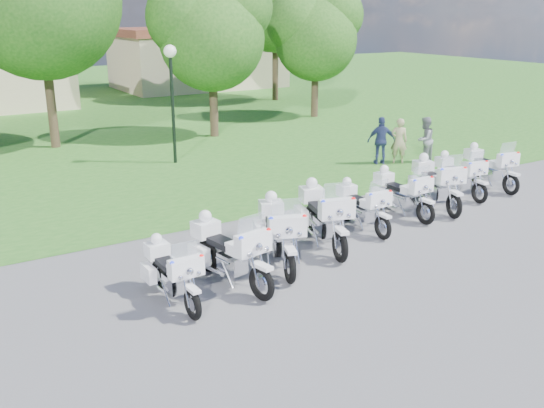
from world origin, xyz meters
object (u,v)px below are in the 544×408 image
motorcycle_2 (278,232)px  motorcycle_5 (401,192)px  motorcycle_0 (171,272)px  motorcycle_7 (459,175)px  motorcycle_3 (323,215)px  motorcycle_4 (361,205)px  motorcycle_1 (228,251)px  bystander_c (381,141)px  bystander_b (424,140)px  lamp_post (171,75)px  bystander_a (399,141)px  motorcycle_8 (489,166)px  motorcycle_6 (436,183)px

motorcycle_2 → motorcycle_5: (4.54, 1.05, -0.09)m
motorcycle_0 → motorcycle_7: 10.17m
motorcycle_3 → motorcycle_4: size_ratio=1.18×
motorcycle_2 → motorcycle_1: bearing=33.9°
motorcycle_0 → motorcycle_2: 2.74m
motorcycle_2 → bystander_c: 9.67m
motorcycle_3 → bystander_c: 8.30m
motorcycle_7 → bystander_b: size_ratio=1.34×
lamp_post → bystander_c: 7.73m
bystander_a → bystander_c: size_ratio=0.96×
motorcycle_1 → motorcycle_4: motorcycle_1 is taller
motorcycle_8 → bystander_c: bearing=-70.1°
motorcycle_4 → bystander_a: bearing=-136.5°
bystander_a → bystander_b: bystander_b is taller
motorcycle_6 → bystander_c: bearing=-96.5°
lamp_post → bystander_c: lamp_post is taller
motorcycle_0 → bystander_a: bystander_a is taller
motorcycle_0 → motorcycle_8: bearing=-170.9°
motorcycle_1 → bystander_c: bystander_c is taller
motorcycle_5 → lamp_post: lamp_post is taller
motorcycle_1 → motorcycle_7: bearing=-177.3°
motorcycle_5 → lamp_post: size_ratio=0.54×
motorcycle_5 → motorcycle_7: motorcycle_5 is taller
motorcycle_5 → motorcycle_2: bearing=12.6°
motorcycle_4 → bystander_c: size_ratio=1.26×
motorcycle_6 → motorcycle_3: bearing=26.4°
motorcycle_3 → lamp_post: (0.20, 9.28, 2.41)m
motorcycle_0 → lamp_post: 11.33m
motorcycle_8 → lamp_post: bearing=-41.0°
bystander_c → motorcycle_7: bearing=108.7°
motorcycle_8 → bystander_c: bystander_c is taller
lamp_post → bystander_c: (6.20, -4.01, -2.29)m
motorcycle_4 → motorcycle_8: 5.86m
motorcycle_3 → motorcycle_4: bearing=-149.5°
motorcycle_6 → bystander_c: 5.00m
lamp_post → bystander_b: size_ratio=2.52×
motorcycle_8 → bystander_b: size_ratio=1.41×
motorcycle_8 → motorcycle_7: bearing=11.9°
motorcycle_3 → bystander_b: (7.91, 4.66, 0.10)m
motorcycle_2 → bystander_a: bearing=-127.8°
motorcycle_1 → motorcycle_5: motorcycle_1 is taller
motorcycle_1 → bystander_b: motorcycle_1 is taller
motorcycle_2 → motorcycle_3: (1.45, 0.36, 0.01)m
motorcycle_0 → motorcycle_4: motorcycle_4 is taller
motorcycle_7 → lamp_post: 10.19m
lamp_post → bystander_a: lamp_post is taller
motorcycle_1 → motorcycle_7: motorcycle_1 is taller
motorcycle_5 → bystander_b: bearing=-141.1°
motorcycle_0 → motorcycle_4: bearing=-168.9°
motorcycle_2 → bystander_b: motorcycle_2 is taller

